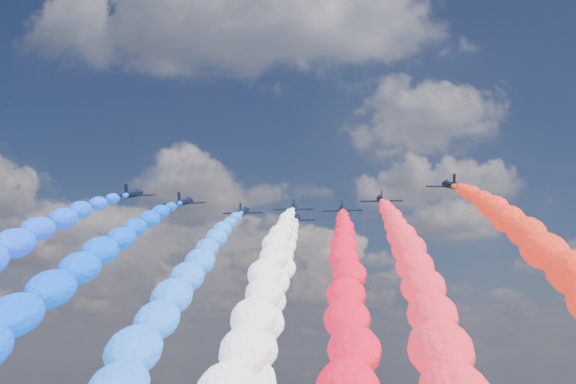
# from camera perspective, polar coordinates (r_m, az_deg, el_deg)

# --- Properties ---
(jet_0) EXTENTS (10.08, 13.48, 6.25)m
(jet_0) POSITION_cam_1_polar(r_m,az_deg,el_deg) (150.86, -12.86, -0.17)
(jet_0) COLOR black
(jet_1) EXTENTS (10.44, 13.73, 6.25)m
(jet_1) POSITION_cam_1_polar(r_m,az_deg,el_deg) (156.38, -8.64, -0.82)
(jet_1) COLOR black
(trail_1) EXTENTS (6.60, 109.17, 50.02)m
(trail_1) POSITION_cam_1_polar(r_m,az_deg,el_deg) (99.04, -16.31, -6.80)
(trail_1) COLOR blue
(jet_2) EXTENTS (10.02, 13.43, 6.25)m
(jet_2) POSITION_cam_1_polar(r_m,az_deg,el_deg) (165.60, -3.74, -1.65)
(jet_2) COLOR black
(trail_2) EXTENTS (6.60, 109.17, 50.02)m
(trail_2) POSITION_cam_1_polar(r_m,az_deg,el_deg) (106.99, -8.09, -7.66)
(trail_2) COLOR blue
(jet_3) EXTENTS (10.07, 13.47, 6.25)m
(jet_3) POSITION_cam_1_polar(r_m,az_deg,el_deg) (161.12, 0.49, -1.34)
(jet_3) COLOR black
(trail_3) EXTENTS (6.60, 109.17, 50.02)m
(trail_3) POSITION_cam_1_polar(r_m,az_deg,el_deg) (101.77, -1.55, -7.50)
(trail_3) COLOR white
(jet_4) EXTENTS (9.91, 13.35, 6.25)m
(jet_4) POSITION_cam_1_polar(r_m,az_deg,el_deg) (174.26, 0.76, -2.27)
(jet_4) COLOR black
(trail_4) EXTENTS (6.60, 109.17, 50.02)m
(trail_4) POSITION_cam_1_polar(r_m,az_deg,el_deg) (115.09, -0.91, -8.19)
(trail_4) COLOR white
(jet_5) EXTENTS (9.90, 13.34, 6.25)m
(jet_5) POSITION_cam_1_polar(r_m,az_deg,el_deg) (163.09, 4.59, -1.45)
(jet_5) COLOR black
(trail_5) EXTENTS (6.60, 109.17, 50.02)m
(trail_5) POSITION_cam_1_polar(r_m,az_deg,el_deg) (103.60, 4.98, -7.56)
(trail_5) COLOR red
(jet_6) EXTENTS (9.68, 13.19, 6.25)m
(jet_6) POSITION_cam_1_polar(r_m,az_deg,el_deg) (153.81, 7.78, -0.64)
(jet_6) COLOR black
(trail_6) EXTENTS (6.60, 109.17, 50.02)m
(trail_6) POSITION_cam_1_polar(r_m,az_deg,el_deg) (94.35, 10.27, -6.82)
(trail_6) COLOR #F52337
(jet_7) EXTENTS (10.24, 13.59, 6.25)m
(jet_7) POSITION_cam_1_polar(r_m,az_deg,el_deg) (143.02, 13.40, 0.58)
(jet_7) COLOR black
(trail_7) EXTENTS (6.60, 109.17, 50.02)m
(trail_7) POSITION_cam_1_polar(r_m,az_deg,el_deg) (84.47, 20.19, -5.46)
(trail_7) COLOR red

